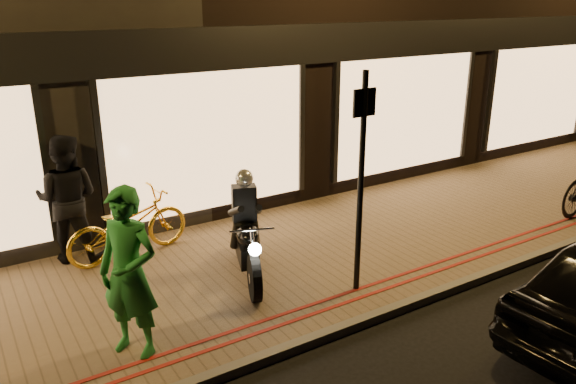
% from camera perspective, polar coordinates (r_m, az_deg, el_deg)
% --- Properties ---
extents(ground, '(90.00, 90.00, 0.00)m').
position_cam_1_polar(ground, '(7.24, 6.18, -14.12)').
color(ground, black).
rests_on(ground, ground).
extents(sidewalk, '(50.00, 4.00, 0.12)m').
position_cam_1_polar(sidewalk, '(8.64, -2.05, -7.63)').
color(sidewalk, brown).
rests_on(sidewalk, ground).
extents(kerb_stone, '(50.00, 0.14, 0.12)m').
position_cam_1_polar(kerb_stone, '(7.24, 5.95, -13.54)').
color(kerb_stone, '#59544C').
rests_on(kerb_stone, ground).
extents(red_kerb_lines, '(50.00, 0.26, 0.01)m').
position_cam_1_polar(red_kerb_lines, '(7.54, 3.59, -11.43)').
color(red_kerb_lines, maroon).
rests_on(red_kerb_lines, sidewalk).
extents(motorcycle, '(0.87, 1.86, 1.59)m').
position_cam_1_polar(motorcycle, '(8.01, -4.21, -4.59)').
color(motorcycle, black).
rests_on(motorcycle, sidewalk).
extents(sign_post, '(0.35, 0.08, 3.00)m').
position_cam_1_polar(sign_post, '(7.33, 7.45, 1.87)').
color(sign_post, black).
rests_on(sign_post, sidewalk).
extents(bicycle_gold, '(2.04, 0.97, 1.03)m').
position_cam_1_polar(bicycle_gold, '(8.99, -15.93, -3.26)').
color(bicycle_gold, gold).
rests_on(bicycle_gold, sidewalk).
extents(person_green, '(0.81, 0.86, 1.98)m').
position_cam_1_polar(person_green, '(6.42, -15.84, -7.97)').
color(person_green, '#1D6E2A').
rests_on(person_green, sidewalk).
extents(person_dark, '(1.20, 1.11, 1.97)m').
position_cam_1_polar(person_dark, '(9.01, -21.51, -0.64)').
color(person_dark, black).
rests_on(person_dark, sidewalk).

